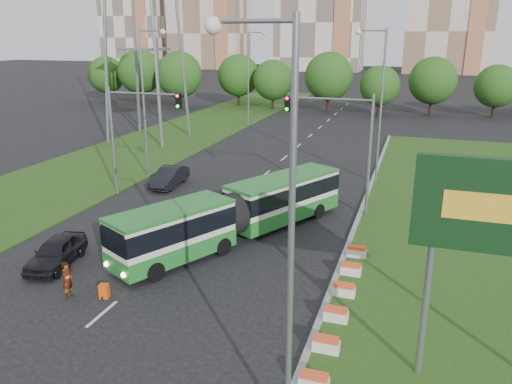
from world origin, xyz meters
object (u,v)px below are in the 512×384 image
(traffic_mast_median, at_px, (345,135))
(articulated_bus, at_px, (233,212))
(traffic_mast_left, at_px, (131,125))
(car_left_far, at_px, (169,177))
(shopping_trolley, at_px, (104,291))
(pedestrian, at_px, (68,280))
(car_left_near, at_px, (56,252))

(traffic_mast_median, xyz_separation_m, articulated_bus, (-5.41, -6.19, -3.74))
(traffic_mast_left, distance_m, car_left_far, 5.65)
(traffic_mast_left, bearing_deg, shopping_trolley, -64.13)
(articulated_bus, bearing_deg, traffic_mast_left, 179.50)
(car_left_far, xyz_separation_m, pedestrian, (3.92, -17.30, 0.15))
(articulated_bus, distance_m, shopping_trolley, 9.20)
(traffic_mast_median, relative_size, traffic_mast_left, 1.00)
(car_left_far, bearing_deg, articulated_bus, -47.42)
(car_left_near, distance_m, pedestrian, 3.84)
(traffic_mast_median, height_order, shopping_trolley, traffic_mast_median)
(articulated_bus, xyz_separation_m, car_left_near, (-7.41, -6.41, -0.87))
(traffic_mast_median, xyz_separation_m, traffic_mast_left, (-15.16, -1.00, 0.00))
(traffic_mast_median, distance_m, car_left_far, 14.83)
(articulated_bus, bearing_deg, car_left_far, 163.53)
(traffic_mast_median, xyz_separation_m, car_left_near, (-12.82, -12.61, -4.61))
(car_left_far, relative_size, shopping_trolley, 6.79)
(pedestrian, bearing_deg, car_left_near, 35.29)
(articulated_bus, height_order, car_left_far, articulated_bus)
(traffic_mast_left, height_order, shopping_trolley, traffic_mast_left)
(car_left_far, xyz_separation_m, shopping_trolley, (5.47, -16.83, -0.42))
(car_left_far, bearing_deg, car_left_near, -88.99)
(car_left_far, relative_size, pedestrian, 2.54)
(shopping_trolley, bearing_deg, traffic_mast_median, 47.68)
(articulated_bus, xyz_separation_m, shopping_trolley, (-3.07, -8.58, -1.27))
(car_left_far, distance_m, pedestrian, 17.74)
(traffic_mast_median, height_order, car_left_near, traffic_mast_median)
(articulated_bus, relative_size, car_left_near, 3.67)
(pedestrian, bearing_deg, articulated_bus, -38.45)
(articulated_bus, bearing_deg, traffic_mast_median, 76.42)
(articulated_bus, bearing_deg, pedestrian, -89.53)
(articulated_bus, bearing_deg, car_left_near, -111.58)
(traffic_mast_left, relative_size, car_left_far, 1.74)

